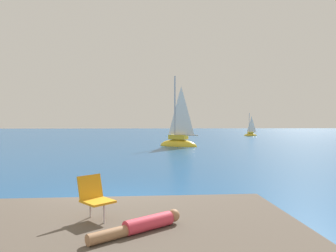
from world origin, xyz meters
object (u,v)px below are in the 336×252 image
Objects in this scene: sailboat_near at (178,142)px; beach_chair at (94,195)px; sailboat_far at (250,134)px; person_sunbather at (142,225)px.

sailboat_near is 22.99m from beach_chair.
sailboat_far is (12.37, 18.60, -0.17)m from sailboat_near.
person_sunbather is at bearing 9.93° from beach_chair.
sailboat_near is 23.59m from person_sunbather.
sailboat_far reaches higher than person_sunbather.
person_sunbather is 1.21m from beach_chair.
beach_chair is at bearing 113.53° from sailboat_near.
sailboat_far reaches higher than beach_chair.
person_sunbather is (-14.85, -42.06, 0.45)m from sailboat_far.
sailboat_near is 22.34m from sailboat_far.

